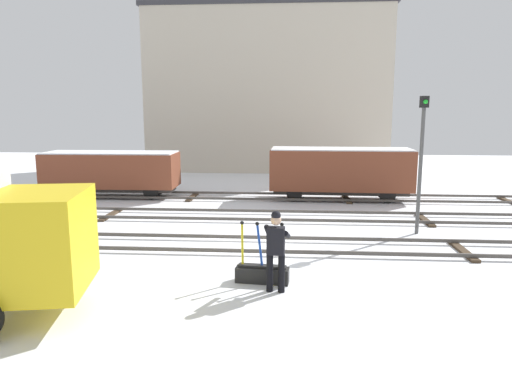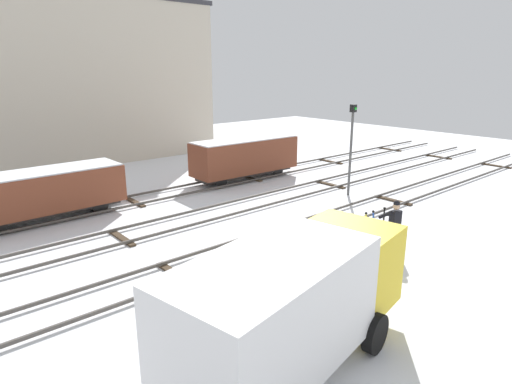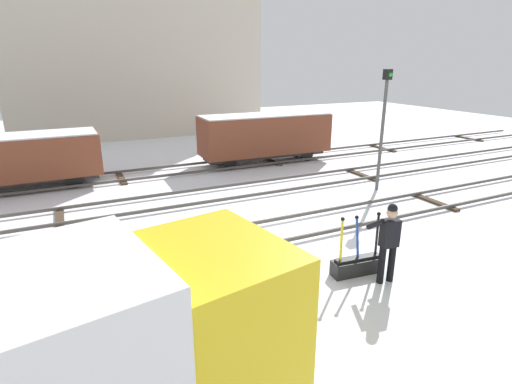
{
  "view_description": "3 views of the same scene",
  "coord_description": "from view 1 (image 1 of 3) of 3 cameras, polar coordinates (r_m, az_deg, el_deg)",
  "views": [
    {
      "loc": [
        0.91,
        -13.17,
        3.97
      ],
      "look_at": [
        -0.23,
        2.84,
        1.17
      ],
      "focal_mm": 32.89,
      "sensor_mm": 36.0,
      "label": 1
    },
    {
      "loc": [
        -11.72,
        -10.58,
        5.99
      ],
      "look_at": [
        -0.13,
        2.93,
        0.92
      ],
      "focal_mm": 30.28,
      "sensor_mm": 36.0,
      "label": 2
    },
    {
      "loc": [
        -5.3,
        -9.16,
        4.65
      ],
      "look_at": [
        -0.39,
        1.19,
        0.91
      ],
      "focal_mm": 28.07,
      "sensor_mm": 36.0,
      "label": 3
    }
  ],
  "objects": [
    {
      "name": "ground_plane",
      "position": [
        13.79,
        0.11,
        -6.83
      ],
      "size": [
        60.0,
        60.0,
        0.0
      ],
      "primitive_type": "plane",
      "color": "white"
    },
    {
      "name": "track_main_line",
      "position": [
        13.76,
        0.11,
        -6.39
      ],
      "size": [
        44.0,
        1.94,
        0.18
      ],
      "color": "#4C4742",
      "rests_on": "ground_plane"
    },
    {
      "name": "track_siding_near",
      "position": [
        17.46,
        0.98,
        -2.87
      ],
      "size": [
        44.0,
        1.94,
        0.18
      ],
      "color": "#4C4742",
      "rests_on": "ground_plane"
    },
    {
      "name": "track_siding_far",
      "position": [
        21.28,
        1.55,
        -0.57
      ],
      "size": [
        44.0,
        1.94,
        0.18
      ],
      "color": "#4C4742",
      "rests_on": "ground_plane"
    },
    {
      "name": "switch_lever_frame",
      "position": [
        11.09,
        0.76,
        -9.72
      ],
      "size": [
        1.27,
        0.48,
        1.45
      ],
      "rotation": [
        0.0,
        0.0,
        -0.1
      ],
      "color": "black",
      "rests_on": "ground_plane"
    },
    {
      "name": "rail_worker",
      "position": [
        10.32,
        2.44,
        -6.55
      ],
      "size": [
        0.59,
        0.68,
        1.83
      ],
      "rotation": [
        0.0,
        0.0,
        -0.1
      ],
      "color": "black",
      "rests_on": "ground_plane"
    },
    {
      "name": "signal_post",
      "position": [
        15.8,
        19.47,
        4.58
      ],
      "size": [
        0.24,
        0.32,
        4.41
      ],
      "color": "#4C4C4C",
      "rests_on": "ground_plane"
    },
    {
      "name": "apartment_building",
      "position": [
        32.76,
        1.46,
        12.25
      ],
      "size": [
        15.91,
        6.23,
        10.63
      ],
      "color": "beige",
      "rests_on": "ground_plane"
    },
    {
      "name": "freight_car_back_track",
      "position": [
        22.62,
        -17.2,
        2.49
      ],
      "size": [
        6.09,
        2.07,
        2.1
      ],
      "rotation": [
        0.0,
        0.0,
        0.02
      ],
      "color": "#2D2B28",
      "rests_on": "ground_plane"
    },
    {
      "name": "freight_car_far_end",
      "position": [
        21.19,
        10.22,
        2.61
      ],
      "size": [
        6.25,
        2.07,
        2.32
      ],
      "rotation": [
        0.0,
        0.0,
        -0.02
      ],
      "color": "#2D2B28",
      "rests_on": "ground_plane"
    },
    {
      "name": "perched_bird_roof_left",
      "position": [
        32.84,
        -6.68,
        21.63
      ],
      "size": [
        0.28,
        0.15,
        0.13
      ],
      "rotation": [
        0.0,
        0.0,
        0.18
      ],
      "color": "#333338",
      "rests_on": "apartment_building"
    }
  ]
}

